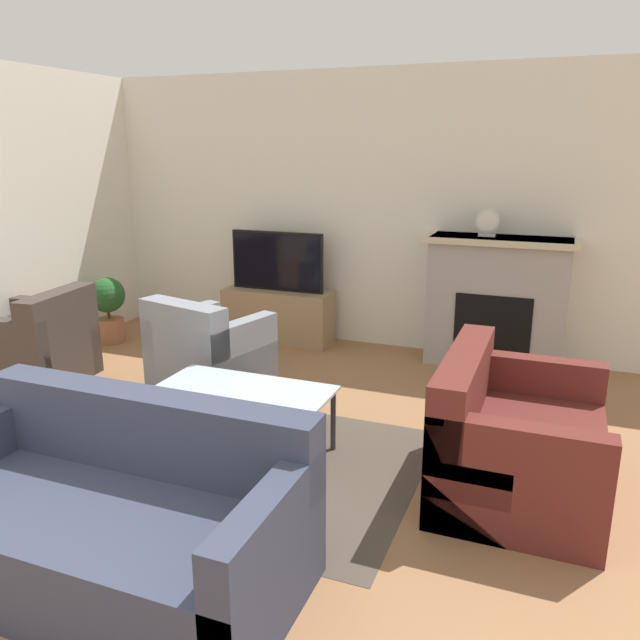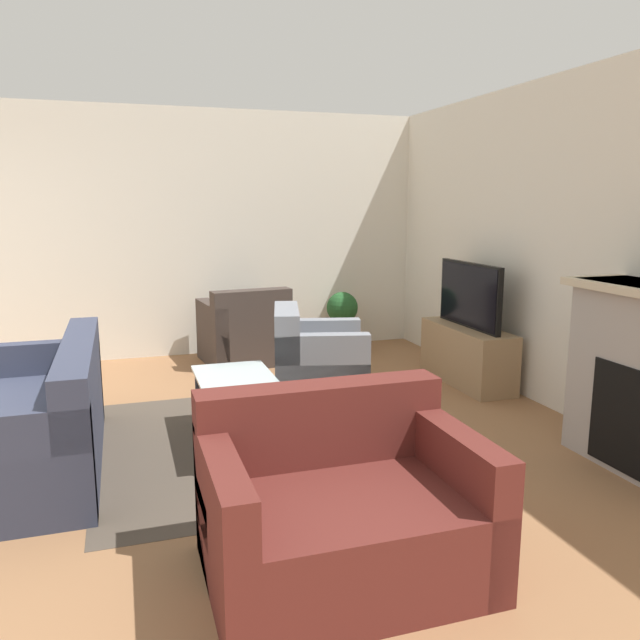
# 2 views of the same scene
# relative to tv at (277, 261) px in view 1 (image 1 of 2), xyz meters

# --- Properties ---
(wall_back) EXTENTS (8.29, 0.06, 2.70)m
(wall_back) POSITION_rel_tv_xyz_m (0.68, 0.31, 0.50)
(wall_back) COLOR silver
(wall_back) RESTS_ON ground_plane
(area_rug) EXTENTS (2.35, 1.75, 0.00)m
(area_rug) POSITION_rel_tv_xyz_m (0.85, -2.46, -0.85)
(area_rug) COLOR #4C4238
(area_rug) RESTS_ON ground_plane
(fireplace) EXTENTS (1.34, 0.50, 1.20)m
(fireplace) POSITION_rel_tv_xyz_m (2.18, 0.05, -0.22)
(fireplace) COLOR #9E9993
(fireplace) RESTS_ON ground_plane
(tv_stand) EXTENTS (1.15, 0.39, 0.55)m
(tv_stand) POSITION_rel_tv_xyz_m (-0.00, 0.00, -0.57)
(tv_stand) COLOR #997A56
(tv_stand) RESTS_ON ground_plane
(tv) EXTENTS (0.99, 0.06, 0.60)m
(tv) POSITION_rel_tv_xyz_m (0.00, 0.00, 0.00)
(tv) COLOR black
(tv) RESTS_ON tv_stand
(couch_sectional) EXTENTS (1.82, 0.90, 0.82)m
(couch_sectional) POSITION_rel_tv_xyz_m (0.88, -3.67, -0.56)
(couch_sectional) COLOR #33384C
(couch_sectional) RESTS_ON ground_plane
(couch_loveseat) EXTENTS (0.91, 1.23, 0.82)m
(couch_loveseat) POSITION_rel_tv_xyz_m (2.54, -2.18, -0.56)
(couch_loveseat) COLOR #5B231E
(couch_loveseat) RESTS_ON ground_plane
(armchair_by_window) EXTENTS (0.90, 0.92, 0.82)m
(armchair_by_window) POSITION_rel_tv_xyz_m (-1.42, -1.86, -0.55)
(armchair_by_window) COLOR #3D332D
(armchair_by_window) RESTS_ON ground_plane
(armchair_accent) EXTENTS (0.95, 0.93, 0.82)m
(armchair_accent) POSITION_rel_tv_xyz_m (0.09, -1.53, -0.54)
(armchair_accent) COLOR gray
(armchair_accent) RESTS_ON ground_plane
(coffee_table) EXTENTS (1.15, 0.55, 0.45)m
(coffee_table) POSITION_rel_tv_xyz_m (0.85, -2.33, -0.44)
(coffee_table) COLOR #333338
(coffee_table) RESTS_ON ground_plane
(potted_plant) EXTENTS (0.36, 0.36, 0.68)m
(potted_plant) POSITION_rel_tv_xyz_m (-1.63, -0.67, -0.46)
(potted_plant) COLOR #AD704C
(potted_plant) RESTS_ON ground_plane
(mantel_clock) EXTENTS (0.21, 0.07, 0.24)m
(mantel_clock) POSITION_rel_tv_xyz_m (2.06, 0.06, 0.48)
(mantel_clock) COLOR beige
(mantel_clock) RESTS_ON fireplace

